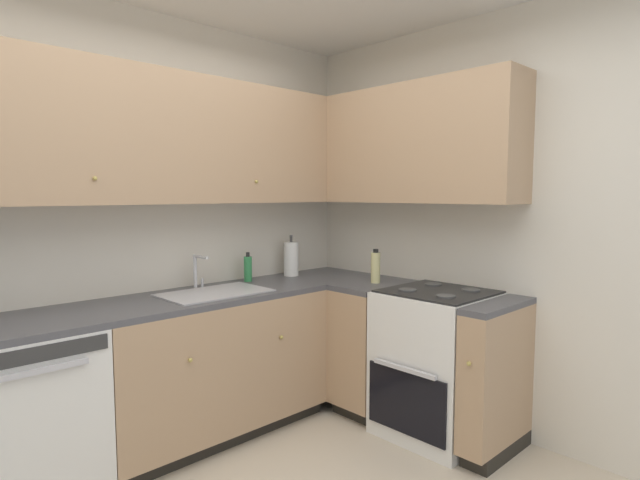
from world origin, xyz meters
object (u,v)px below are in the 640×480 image
paper_towel_roll (291,259)px  oil_bottle (376,267)px  oven_range (437,362)px  soap_bottle (248,269)px  dishwasher (29,416)px

paper_towel_roll → oil_bottle: 0.67m
paper_towel_roll → oil_bottle: paper_towel_roll is taller
oven_range → oil_bottle: 0.74m
soap_bottle → oil_bottle: bearing=-47.8°
oven_range → paper_towel_roll: (-0.24, 1.13, 0.57)m
soap_bottle → oil_bottle: size_ratio=0.87×
paper_towel_roll → oil_bottle: size_ratio=1.34×
soap_bottle → oil_bottle: 0.89m
soap_bottle → oven_range: bearing=-61.9°
oven_range → soap_bottle: bearing=118.1°
soap_bottle → dishwasher: bearing=-172.9°
dishwasher → oven_range: (2.06, -0.97, 0.02)m
soap_bottle → paper_towel_roll: bearing=-3.0°
oil_bottle → soap_bottle: bearing=132.2°
paper_towel_roll → oven_range: bearing=-78.2°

